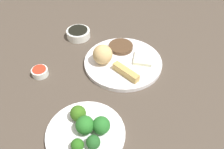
# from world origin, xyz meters

# --- Properties ---
(tabletop) EXTENTS (2.20, 2.20, 0.02)m
(tabletop) POSITION_xyz_m (0.00, 0.00, 0.01)
(tabletop) COLOR #493F34
(tabletop) RESTS_ON ground
(main_plate) EXTENTS (0.30, 0.30, 0.02)m
(main_plate) POSITION_xyz_m (-0.03, 0.03, 0.03)
(main_plate) COLOR white
(main_plate) RESTS_ON tabletop
(rice_scoop) EXTENTS (0.07, 0.07, 0.07)m
(rice_scoop) POSITION_xyz_m (-0.02, -0.04, 0.07)
(rice_scoop) COLOR tan
(rice_scoop) RESTS_ON main_plate
(spring_roll) EXTENTS (0.10, 0.09, 0.03)m
(spring_roll) POSITION_xyz_m (0.05, 0.04, 0.05)
(spring_roll) COLOR tan
(spring_roll) RESTS_ON main_plate
(crab_rangoon_wonton) EXTENTS (0.09, 0.09, 0.01)m
(crab_rangoon_wonton) POSITION_xyz_m (-0.03, 0.11, 0.04)
(crab_rangoon_wonton) COLOR beige
(crab_rangoon_wonton) RESTS_ON main_plate
(stir_fry_heap) EXTENTS (0.10, 0.10, 0.02)m
(stir_fry_heap) POSITION_xyz_m (-0.11, 0.03, 0.04)
(stir_fry_heap) COLOR #4E3622
(stir_fry_heap) RESTS_ON main_plate
(broccoli_plate) EXTENTS (0.23, 0.23, 0.01)m
(broccoli_plate) POSITION_xyz_m (0.28, -0.09, 0.03)
(broccoli_plate) COLOR white
(broccoli_plate) RESTS_ON tabletop
(broccoli_floret_0) EXTENTS (0.05, 0.05, 0.05)m
(broccoli_floret_0) POSITION_xyz_m (0.28, -0.05, 0.06)
(broccoli_floret_0) COLOR #266D28
(broccoli_floret_0) RESTS_ON broccoli_plate
(broccoli_floret_1) EXTENTS (0.04, 0.04, 0.04)m
(broccoli_floret_1) POSITION_xyz_m (0.33, -0.07, 0.05)
(broccoli_floret_1) COLOR #215823
(broccoli_floret_1) RESTS_ON broccoli_plate
(broccoli_floret_2) EXTENTS (0.05, 0.05, 0.05)m
(broccoli_floret_2) POSITION_xyz_m (0.28, -0.09, 0.06)
(broccoli_floret_2) COLOR #287127
(broccoli_floret_2) RESTS_ON broccoli_plate
(broccoli_floret_3) EXTENTS (0.05, 0.05, 0.05)m
(broccoli_floret_3) POSITION_xyz_m (0.23, -0.12, 0.06)
(broccoli_floret_3) COLOR #386A1B
(broccoli_floret_3) RESTS_ON broccoli_plate
(broccoli_floret_4) EXTENTS (0.04, 0.04, 0.04)m
(broccoli_floret_4) POSITION_xyz_m (0.33, -0.11, 0.05)
(broccoli_floret_4) COLOR #29661A
(broccoli_floret_4) RESTS_ON broccoli_plate
(soy_sauce_bowl) EXTENTS (0.10, 0.10, 0.03)m
(soy_sauce_bowl) POSITION_xyz_m (-0.21, -0.15, 0.04)
(soy_sauce_bowl) COLOR white
(soy_sauce_bowl) RESTS_ON tabletop
(soy_sauce_bowl_liquid) EXTENTS (0.08, 0.08, 0.00)m
(soy_sauce_bowl_liquid) POSITION_xyz_m (-0.21, -0.15, 0.06)
(soy_sauce_bowl_liquid) COLOR black
(soy_sauce_bowl_liquid) RESTS_ON soy_sauce_bowl
(sauce_ramekin_sweet_and_sour) EXTENTS (0.06, 0.06, 0.02)m
(sauce_ramekin_sweet_and_sour) POSITION_xyz_m (0.02, -0.27, 0.03)
(sauce_ramekin_sweet_and_sour) COLOR white
(sauce_ramekin_sweet_and_sour) RESTS_ON tabletop
(sauce_ramekin_sweet_and_sour_liquid) EXTENTS (0.05, 0.05, 0.00)m
(sauce_ramekin_sweet_and_sour_liquid) POSITION_xyz_m (0.02, -0.27, 0.05)
(sauce_ramekin_sweet_and_sour_liquid) COLOR red
(sauce_ramekin_sweet_and_sour_liquid) RESTS_ON sauce_ramekin_sweet_and_sour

